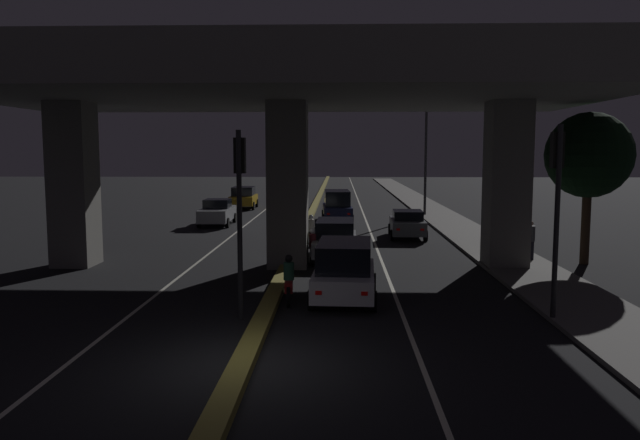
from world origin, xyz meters
TOP-DOWN VIEW (x-y plane):
  - ground_plane at (0.00, 0.00)m, footprint 200.00×200.00m
  - lane_line_left_inner at (-3.80, 35.00)m, footprint 0.12×126.00m
  - lane_line_right_inner at (3.80, 35.00)m, footprint 0.12×126.00m
  - median_divider at (0.00, 35.00)m, footprint 0.49×126.00m
  - sidewalk_right at (9.11, 28.00)m, footprint 2.90×126.00m
  - elevated_overpass at (0.00, 11.56)m, footprint 24.52×13.03m
  - traffic_light_left_of_median at (-0.64, 3.76)m, footprint 0.30×0.49m
  - traffic_light_right_of_median at (7.76, 3.76)m, footprint 0.30×0.49m
  - street_lamp at (7.79, 31.20)m, footprint 2.18×0.32m
  - car_white_lead at (2.19, 5.92)m, footprint 2.11×4.01m
  - car_silver_second at (1.86, 13.51)m, footprint 2.00×4.54m
  - car_grey_third at (5.63, 20.02)m, footprint 1.98×4.07m
  - car_dark_blue_fourth at (1.88, 27.82)m, footprint 2.12×4.71m
  - car_silver_lead_oncoming at (-5.55, 25.46)m, footprint 1.97×4.52m
  - car_taxi_yellow_second_oncoming at (-5.67, 36.88)m, footprint 2.12×4.17m
  - car_dark_red_third_oncoming at (-1.99, 45.45)m, footprint 2.05×4.58m
  - motorcycle_red_filtering_near at (0.51, 5.63)m, footprint 0.34×1.96m
  - motorcycle_white_filtering_mid at (0.95, 12.24)m, footprint 0.33×1.93m
  - motorcycle_black_filtering_far at (0.66, 17.25)m, footprint 0.34×1.99m
  - pedestrian_on_sidewalk at (9.86, 12.68)m, footprint 0.36×0.36m
  - roadside_tree_kerbside_near at (11.98, 12.46)m, footprint 3.42×3.42m

SIDE VIEW (x-z plane):
  - ground_plane at x=0.00m, z-range 0.00..0.00m
  - lane_line_left_inner at x=-3.80m, z-range 0.00..0.00m
  - lane_line_right_inner at x=3.80m, z-range 0.00..0.00m
  - sidewalk_right at x=9.11m, z-range 0.00..0.13m
  - median_divider at x=0.00m, z-range 0.00..0.22m
  - motorcycle_white_filtering_mid at x=0.95m, z-range -0.11..1.34m
  - motorcycle_red_filtering_near at x=0.51m, z-range -0.11..1.34m
  - motorcycle_black_filtering_far at x=0.66m, z-range -0.12..1.38m
  - car_grey_third at x=5.63m, z-range 0.02..1.49m
  - car_dark_red_third_oncoming at x=-1.99m, z-range 0.02..1.53m
  - car_silver_lead_oncoming at x=-5.55m, z-range -0.01..1.60m
  - car_silver_second at x=1.86m, z-range 0.03..1.67m
  - car_taxi_yellow_second_oncoming at x=-5.67m, z-range 0.03..1.78m
  - pedestrian_on_sidewalk at x=9.86m, z-range 0.12..1.72m
  - car_white_lead at x=2.19m, z-range 0.04..1.85m
  - car_dark_blue_fourth at x=1.88m, z-range 0.04..2.05m
  - traffic_light_left_of_median at x=-0.64m, z-range 0.93..6.04m
  - traffic_light_right_of_median at x=7.76m, z-range 0.95..6.20m
  - roadside_tree_kerbside_near at x=11.98m, z-range 1.32..7.43m
  - street_lamp at x=7.79m, z-range 0.74..9.45m
  - elevated_overpass at x=0.00m, z-range 2.46..11.44m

